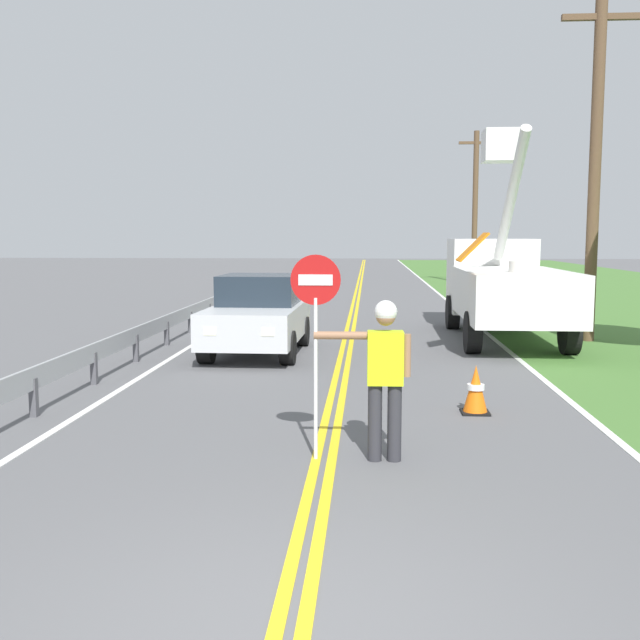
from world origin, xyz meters
TOP-DOWN VIEW (x-y plane):
  - ground_plane at (0.00, 0.00)m, footprint 160.00×160.00m
  - centerline_yellow_left at (-0.09, 20.00)m, footprint 0.11×110.00m
  - centerline_yellow_right at (0.09, 20.00)m, footprint 0.11×110.00m
  - edge_line_right at (3.60, 20.00)m, footprint 0.12×110.00m
  - edge_line_left at (-3.60, 20.00)m, footprint 0.12×110.00m
  - flagger_worker at (0.67, 3.78)m, footprint 1.09×0.25m
  - stop_sign_paddle at (-0.10, 3.77)m, footprint 0.56×0.04m
  - utility_bucket_truck at (3.81, 14.18)m, footprint 2.73×6.83m
  - oncoming_sedan_nearest at (-1.88, 11.28)m, footprint 1.99×4.15m
  - utility_pole_near at (5.83, 13.75)m, footprint 1.80×0.28m
  - utility_pole_mid at (5.98, 34.61)m, footprint 1.80×0.28m
  - traffic_cone_lead at (2.03, 6.12)m, footprint 0.40×0.40m
  - guardrail_left_shoulder at (-4.20, 15.78)m, footprint 0.10×32.00m

SIDE VIEW (x-z plane):
  - ground_plane at x=0.00m, z-range 0.00..0.00m
  - centerline_yellow_left at x=-0.09m, z-range 0.00..0.01m
  - centerline_yellow_right at x=0.09m, z-range 0.00..0.01m
  - edge_line_right at x=3.60m, z-range 0.00..0.01m
  - edge_line_left at x=-3.60m, z-range 0.00..0.01m
  - traffic_cone_lead at x=2.03m, z-range -0.01..0.69m
  - guardrail_left_shoulder at x=-4.20m, z-range 0.16..0.87m
  - oncoming_sedan_nearest at x=-1.88m, z-range -0.02..1.68m
  - flagger_worker at x=0.67m, z-range 0.13..1.96m
  - utility_bucket_truck at x=3.81m, z-range -1.20..4.01m
  - stop_sign_paddle at x=-0.10m, z-range 0.54..2.87m
  - utility_pole_mid at x=5.98m, z-range 0.18..8.09m
  - utility_pole_near at x=5.83m, z-range 0.18..8.37m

